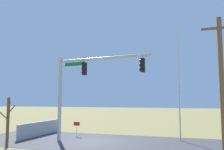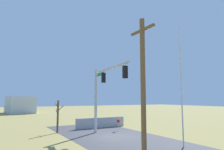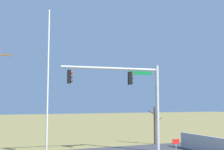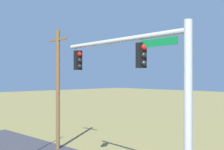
{
  "view_description": "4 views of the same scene",
  "coord_description": "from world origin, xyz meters",
  "px_view_note": "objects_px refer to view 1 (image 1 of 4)",
  "views": [
    {
      "loc": [
        -7.09,
        17.36,
        3.16
      ],
      "look_at": [
        -1.61,
        0.75,
        4.97
      ],
      "focal_mm": 38.59,
      "sensor_mm": 36.0,
      "label": 1
    },
    {
      "loc": [
        -17.13,
        9.84,
        3.5
      ],
      "look_at": [
        -0.84,
        0.64,
        5.64
      ],
      "focal_mm": 33.24,
      "sensor_mm": 36.0,
      "label": 2
    },
    {
      "loc": [
        -9.37,
        -18.98,
        3.66
      ],
      "look_at": [
        -1.02,
        0.46,
        5.68
      ],
      "focal_mm": 47.08,
      "sensor_mm": 36.0,
      "label": 3
    },
    {
      "loc": [
        8.38,
        -8.22,
        4.74
      ],
      "look_at": [
        -0.63,
        0.4,
        4.78
      ],
      "focal_mm": 49.97,
      "sensor_mm": 36.0,
      "label": 4
    }
  ],
  "objects_px": {
    "signal_mast": "(82,80)",
    "flagpole": "(179,83)",
    "bare_tree": "(8,121)",
    "open_sign": "(77,126)",
    "utility_pole": "(222,84)"
  },
  "relations": [
    {
      "from": "signal_mast",
      "to": "open_sign",
      "type": "height_order",
      "value": "signal_mast"
    },
    {
      "from": "bare_tree",
      "to": "open_sign",
      "type": "height_order",
      "value": "bare_tree"
    },
    {
      "from": "flagpole",
      "to": "bare_tree",
      "type": "bearing_deg",
      "value": 30.12
    },
    {
      "from": "flagpole",
      "to": "open_sign",
      "type": "distance_m",
      "value": 9.51
    },
    {
      "from": "bare_tree",
      "to": "signal_mast",
      "type": "bearing_deg",
      "value": -140.43
    },
    {
      "from": "flagpole",
      "to": "bare_tree",
      "type": "xyz_separation_m",
      "value": [
        10.88,
        6.31,
        -2.8
      ]
    },
    {
      "from": "signal_mast",
      "to": "bare_tree",
      "type": "height_order",
      "value": "signal_mast"
    },
    {
      "from": "flagpole",
      "to": "bare_tree",
      "type": "height_order",
      "value": "flagpole"
    },
    {
      "from": "signal_mast",
      "to": "utility_pole",
      "type": "xyz_separation_m",
      "value": [
        -9.45,
        2.47,
        -0.62
      ]
    },
    {
      "from": "signal_mast",
      "to": "flagpole",
      "type": "bearing_deg",
      "value": -156.18
    },
    {
      "from": "utility_pole",
      "to": "bare_tree",
      "type": "bearing_deg",
      "value": 3.3
    },
    {
      "from": "signal_mast",
      "to": "utility_pole",
      "type": "relative_size",
      "value": 0.98
    },
    {
      "from": "bare_tree",
      "to": "open_sign",
      "type": "bearing_deg",
      "value": -108.97
    },
    {
      "from": "flagpole",
      "to": "utility_pole",
      "type": "height_order",
      "value": "flagpole"
    },
    {
      "from": "signal_mast",
      "to": "bare_tree",
      "type": "xyz_separation_m",
      "value": [
        3.92,
        3.24,
        -2.91
      ]
    }
  ]
}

